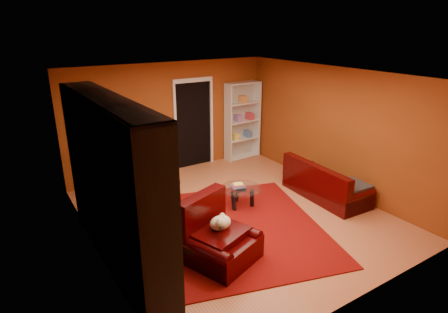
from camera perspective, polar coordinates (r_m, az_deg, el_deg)
floor at (r=7.18m, az=1.73°, el=-9.03°), size 5.00×5.50×0.05m
ceiling at (r=6.35m, az=1.98°, el=12.46°), size 5.00×5.50×0.05m
wall_back at (r=8.98m, az=-8.19°, el=5.82°), size 5.00×0.05×2.60m
wall_left at (r=5.71m, az=-19.67°, el=-3.36°), size 0.05×5.50×2.60m
wall_right at (r=8.27m, az=16.52°, el=4.00°), size 0.05×5.50×2.60m
doorway at (r=9.26m, az=-4.61°, el=4.78°), size 1.06×0.60×2.16m
rug at (r=6.73m, az=2.19°, el=-10.78°), size 3.62×3.93×0.02m
media_unit at (r=5.55m, az=-16.50°, el=-4.19°), size 0.56×3.28×2.50m
christmas_tree at (r=8.08m, az=-14.39°, el=1.16°), size 1.14×1.14×1.94m
gift_box_teal at (r=7.80m, az=-16.56°, el=-5.97°), size 0.39×0.39×0.30m
gift_box_green at (r=8.48m, az=-8.06°, el=-3.42°), size 0.32×0.32×0.25m
gift_box_red at (r=8.76m, az=-14.98°, el=-3.28°), size 0.25×0.25×0.20m
white_bookshelf at (r=9.82m, az=2.83°, el=5.41°), size 0.97×0.38×2.06m
armchair at (r=5.72m, az=-0.46°, el=-12.13°), size 1.33×1.33×0.81m
dog at (r=5.68m, az=-0.55°, el=-10.06°), size 0.48×0.42×0.26m
sofa at (r=7.98m, az=15.36°, el=-3.38°), size 0.90×1.85×0.78m
coffee_table at (r=7.38m, az=2.60°, el=-6.16°), size 0.98×0.98×0.50m
acrylic_chair at (r=7.64m, az=-8.43°, el=-3.51°), size 0.59×0.61×0.88m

